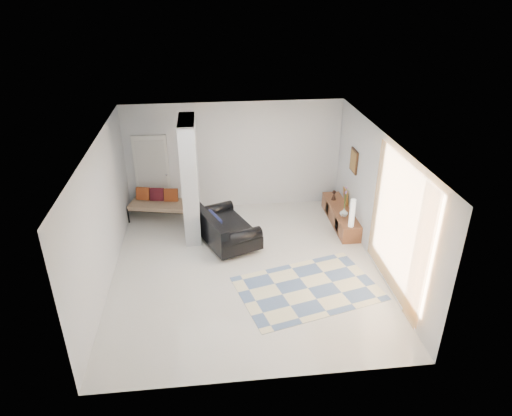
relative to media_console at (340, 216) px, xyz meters
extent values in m
plane|color=beige|center=(-2.52, -1.70, -0.20)|extent=(6.00, 6.00, 0.00)
plane|color=white|center=(-2.52, -1.70, 2.60)|extent=(6.00, 6.00, 0.00)
plane|color=silver|center=(-2.52, 1.30, 1.20)|extent=(6.00, 0.00, 6.00)
plane|color=silver|center=(-2.52, -4.70, 1.20)|extent=(6.00, 0.00, 6.00)
plane|color=silver|center=(-5.27, -1.70, 1.20)|extent=(0.00, 6.00, 6.00)
plane|color=silver|center=(0.23, -1.70, 1.20)|extent=(0.00, 6.00, 6.00)
cube|color=#ACB0B4|center=(-3.62, -0.10, 1.20)|extent=(0.35, 1.20, 2.80)
cube|color=white|center=(-4.62, 1.26, 0.82)|extent=(0.85, 0.06, 2.04)
plane|color=#FFAB43|center=(0.15, -2.85, 1.25)|extent=(0.00, 2.55, 2.55)
cube|color=#381E0F|center=(0.20, 0.00, 1.45)|extent=(0.04, 0.45, 0.55)
cube|color=brown|center=(0.00, 0.00, 0.00)|extent=(0.45, 2.01, 0.40)
cube|color=#381E0F|center=(-0.22, -0.45, 0.00)|extent=(0.02, 0.27, 0.28)
cube|color=#381E0F|center=(-0.22, 0.44, 0.00)|extent=(0.02, 0.27, 0.28)
cube|color=gold|center=(0.18, 0.28, 0.40)|extent=(0.09, 0.32, 0.40)
cube|color=silver|center=(-0.10, -0.45, 0.26)|extent=(0.04, 0.10, 0.12)
cylinder|color=silver|center=(-2.97, -1.38, -0.15)|extent=(0.05, 0.05, 0.10)
cylinder|color=silver|center=(-3.51, -0.03, -0.15)|extent=(0.05, 0.05, 0.10)
cylinder|color=silver|center=(-2.21, -1.07, -0.15)|extent=(0.05, 0.05, 0.10)
cylinder|color=silver|center=(-2.76, 0.28, -0.15)|extent=(0.05, 0.05, 0.10)
cube|color=black|center=(-2.86, -0.55, 0.05)|extent=(1.58, 1.96, 0.30)
cube|color=black|center=(-3.24, -0.70, 0.38)|extent=(0.82, 1.65, 0.36)
cylinder|color=black|center=(-2.59, -1.22, 0.28)|extent=(1.00, 0.62, 0.28)
cylinder|color=black|center=(-3.14, 0.13, 0.28)|extent=(1.00, 0.62, 0.28)
cube|color=black|center=(-3.13, -0.66, 0.40)|extent=(0.36, 0.63, 0.31)
cylinder|color=black|center=(-5.24, 0.61, 0.00)|extent=(0.04, 0.04, 0.40)
cylinder|color=black|center=(-3.74, 0.27, 0.00)|extent=(0.04, 0.04, 0.40)
cylinder|color=black|center=(-5.10, 1.22, 0.00)|extent=(0.04, 0.04, 0.40)
cylinder|color=black|center=(-3.60, 0.88, 0.00)|extent=(0.04, 0.04, 0.40)
cube|color=#C1B28D|center=(-4.42, 0.75, 0.18)|extent=(1.65, 0.97, 0.12)
cube|color=#9B401C|center=(-4.87, 1.00, 0.40)|extent=(0.37, 0.24, 0.33)
cube|color=#59161F|center=(-4.52, 0.92, 0.40)|extent=(0.37, 0.24, 0.33)
cube|color=#9B401C|center=(-4.17, 0.84, 0.40)|extent=(0.37, 0.24, 0.33)
cube|color=beige|center=(-1.37, -2.55, -0.20)|extent=(3.03, 2.39, 0.01)
cylinder|color=beige|center=(-0.02, -0.87, 0.53)|extent=(0.12, 0.12, 0.67)
imported|color=silver|center=(-0.05, -0.39, 0.30)|extent=(0.22, 0.22, 0.20)
camera|label=1|loc=(-3.20, -9.68, 5.30)|focal=32.00mm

